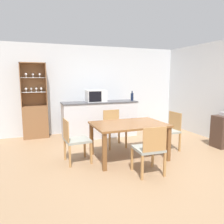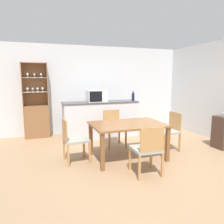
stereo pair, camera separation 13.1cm
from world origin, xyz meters
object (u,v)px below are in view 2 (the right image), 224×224
at_px(dining_chair_side_left_far, 74,140).
at_px(wine_bottle, 133,97).
at_px(dining_chair_side_right_far, 168,131).
at_px(dining_table, 128,128).
at_px(dining_chair_head_far, 114,128).
at_px(display_cabinet, 37,115).
at_px(microwave, 97,96).
at_px(dining_chair_head_near, 147,149).

height_order(dining_chair_side_left_far, wine_bottle, wine_bottle).
relative_size(dining_chair_side_left_far, dining_chair_side_right_far, 1.00).
relative_size(dining_table, wine_bottle, 5.27).
bearing_deg(dining_chair_head_far, display_cabinet, -41.71).
xyz_separation_m(dining_table, microwave, (-0.16, 1.78, 0.51)).
distance_m(dining_chair_side_left_far, dining_chair_side_right_far, 2.13).
bearing_deg(dining_chair_side_right_far, microwave, 33.64).
bearing_deg(dining_chair_head_far, microwave, -82.06).
height_order(display_cabinet, microwave, display_cabinet).
height_order(dining_chair_side_left_far, microwave, microwave).
xyz_separation_m(display_cabinet, dining_chair_head_far, (1.73, -1.47, -0.16)).
distance_m(dining_chair_side_left_far, dining_chair_head_far, 1.26).
bearing_deg(microwave, dining_chair_head_near, -86.62).
distance_m(display_cabinet, dining_chair_head_near, 3.58).
height_order(dining_chair_side_right_far, wine_bottle, wine_bottle).
bearing_deg(display_cabinet, wine_bottle, -12.72).
relative_size(display_cabinet, microwave, 3.83).
bearing_deg(wine_bottle, dining_table, -117.65).
xyz_separation_m(dining_chair_head_far, microwave, (-0.15, 0.95, 0.69)).
distance_m(dining_chair_side_left_far, dining_chair_head_near, 1.44).
bearing_deg(dining_chair_head_near, display_cabinet, 121.43).
relative_size(display_cabinet, wine_bottle, 7.35).
bearing_deg(dining_table, dining_chair_head_near, -90.14).
bearing_deg(dining_table, display_cabinet, 126.94).
xyz_separation_m(display_cabinet, dining_chair_side_left_far, (0.66, -2.15, -0.16)).
xyz_separation_m(dining_table, wine_bottle, (0.89, 1.71, 0.46)).
distance_m(display_cabinet, dining_chair_head_far, 2.27).
xyz_separation_m(dining_chair_head_near, dining_chair_head_far, (0.00, 1.66, 0.00)).
height_order(dining_chair_head_far, microwave, microwave).
height_order(dining_table, dining_chair_side_left_far, dining_chair_side_left_far).
bearing_deg(dining_chair_head_near, dining_chair_head_far, 92.51).
bearing_deg(microwave, display_cabinet, 161.64).
distance_m(dining_chair_side_left_far, microwave, 1.99).
bearing_deg(dining_chair_side_left_far, dining_table, 78.40).
distance_m(dining_chair_head_far, microwave, 1.18).
relative_size(display_cabinet, dining_table, 1.40).
xyz_separation_m(dining_table, dining_chair_side_right_far, (1.06, 0.15, -0.18)).
bearing_deg(dining_table, dining_chair_side_right_far, 8.01).
xyz_separation_m(dining_chair_side_left_far, wine_bottle, (1.96, 1.56, 0.64)).
height_order(display_cabinet, dining_chair_side_left_far, display_cabinet).
height_order(dining_chair_side_left_far, dining_chair_side_right_far, same).
bearing_deg(microwave, dining_table, -84.99).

